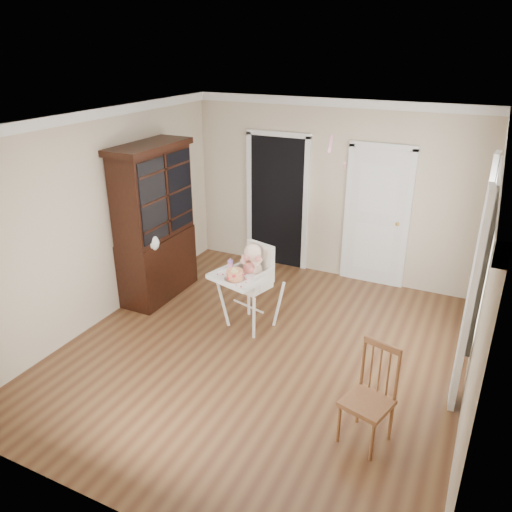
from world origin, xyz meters
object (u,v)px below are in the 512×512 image
at_px(china_cabinet, 155,223).
at_px(dining_chair, 369,399).
at_px(high_chair, 251,278).
at_px(cake, 235,275).
at_px(sippy_cup, 231,265).

relative_size(china_cabinet, dining_chair, 2.25).
height_order(high_chair, cake, high_chair).
bearing_deg(high_chair, sippy_cup, -145.58).
xyz_separation_m(high_chair, cake, (-0.07, -0.29, 0.15)).
distance_m(cake, sippy_cup, 0.27).
height_order(high_chair, sippy_cup, high_chair).
bearing_deg(high_chair, china_cabinet, -172.63).
height_order(high_chair, china_cabinet, china_cabinet).
relative_size(cake, dining_chair, 0.27).
relative_size(cake, sippy_cup, 1.53).
bearing_deg(china_cabinet, sippy_cup, -13.04).
relative_size(high_chair, cake, 4.32).
distance_m(sippy_cup, china_cabinet, 1.42).
height_order(cake, sippy_cup, sippy_cup).
xyz_separation_m(cake, dining_chair, (1.93, -1.06, -0.39)).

